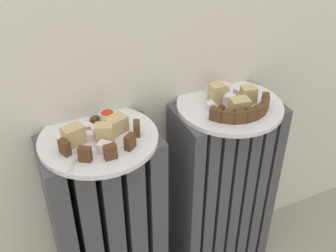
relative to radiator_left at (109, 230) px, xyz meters
name	(u,v)px	position (x,y,z in m)	size (l,w,h in m)	color
radiator_left	(109,230)	(0.00, 0.00, 0.00)	(0.29, 0.16, 0.59)	#47474C
radiator_right	(221,193)	(0.35, 0.00, 0.00)	(0.29, 0.16, 0.59)	#47474C
plate_left	(98,139)	(0.00, 0.00, 0.30)	(0.27, 0.27, 0.01)	white
plate_right	(230,106)	(0.35, 0.00, 0.30)	(0.27, 0.27, 0.01)	white
dark_cake_slice_left_0	(65,147)	(-0.08, -0.03, 0.33)	(0.03, 0.01, 0.03)	#56351E
dark_cake_slice_left_1	(85,154)	(-0.05, -0.07, 0.33)	(0.03, 0.01, 0.03)	#56351E
dark_cake_slice_left_2	(110,152)	(0.00, -0.09, 0.33)	(0.03, 0.01, 0.03)	#56351E
dark_cake_slice_left_3	(130,142)	(0.05, -0.07, 0.33)	(0.03, 0.01, 0.03)	#56351E
dark_cake_slice_left_4	(137,128)	(0.08, -0.03, 0.33)	(0.03, 0.01, 0.03)	#56351E
marble_cake_slice_left_0	(105,134)	(0.01, -0.03, 0.33)	(0.04, 0.03, 0.05)	tan
marble_cake_slice_left_1	(116,124)	(0.05, 0.00, 0.33)	(0.05, 0.04, 0.04)	tan
marble_cake_slice_left_2	(74,135)	(-0.05, 0.00, 0.33)	(0.05, 0.03, 0.04)	tan
turkish_delight_left_0	(89,136)	(-0.02, 0.00, 0.32)	(0.02, 0.02, 0.02)	white
turkish_delight_left_1	(87,128)	(-0.02, 0.03, 0.32)	(0.02, 0.02, 0.02)	white
turkish_delight_left_2	(96,130)	(0.00, 0.01, 0.32)	(0.02, 0.02, 0.02)	white
turkish_delight_left_3	(104,148)	(0.00, -0.06, 0.32)	(0.02, 0.02, 0.02)	white
medjool_date_left_0	(95,119)	(0.01, 0.06, 0.32)	(0.03, 0.02, 0.02)	#4C2814
medjool_date_left_1	(75,126)	(-0.04, 0.05, 0.32)	(0.02, 0.02, 0.02)	#4C2814
jam_bowl_left	(108,116)	(0.04, 0.05, 0.32)	(0.04, 0.04, 0.02)	white
dark_cake_slice_right_0	(216,114)	(0.28, -0.05, 0.33)	(0.03, 0.02, 0.03)	#56351E
dark_cake_slice_right_1	(228,117)	(0.30, -0.07, 0.33)	(0.03, 0.02, 0.03)	#56351E
dark_cake_slice_right_2	(240,117)	(0.32, -0.08, 0.33)	(0.03, 0.02, 0.03)	#56351E
dark_cake_slice_right_3	(251,115)	(0.35, -0.09, 0.33)	(0.03, 0.02, 0.03)	#56351E
dark_cake_slice_right_4	(259,111)	(0.38, -0.08, 0.33)	(0.03, 0.02, 0.03)	#56351E
dark_cake_slice_right_5	(264,106)	(0.40, -0.07, 0.33)	(0.03, 0.02, 0.03)	#56351E
dark_cake_slice_right_6	(266,100)	(0.42, -0.05, 0.33)	(0.03, 0.02, 0.03)	#56351E
marble_cake_slice_right_0	(248,95)	(0.39, -0.01, 0.33)	(0.04, 0.03, 0.04)	tan
marble_cake_slice_right_1	(239,106)	(0.35, -0.04, 0.33)	(0.05, 0.04, 0.04)	tan
marble_cake_slice_right_2	(217,93)	(0.32, 0.02, 0.33)	(0.04, 0.03, 0.05)	tan
turkish_delight_right_0	(224,88)	(0.36, 0.06, 0.32)	(0.03, 0.03, 0.03)	white
turkish_delight_right_1	(229,100)	(0.35, 0.00, 0.32)	(0.03, 0.03, 0.03)	white
turkish_delight_right_2	(239,92)	(0.39, 0.03, 0.32)	(0.02, 0.02, 0.02)	white
turkish_delight_right_3	(210,106)	(0.29, 0.00, 0.32)	(0.02, 0.02, 0.02)	white
medjool_date_right_0	(247,91)	(0.42, 0.03, 0.32)	(0.02, 0.02, 0.01)	#4C2814
medjool_date_right_1	(222,108)	(0.31, -0.02, 0.32)	(0.02, 0.02, 0.02)	#4C2814
medjool_date_right_2	(229,96)	(0.36, 0.03, 0.32)	(0.02, 0.02, 0.02)	#4C2814
jam_bowl_right	(214,91)	(0.33, 0.06, 0.32)	(0.04, 0.04, 0.02)	white
fork	(76,159)	(-0.07, -0.06, 0.31)	(0.06, 0.09, 0.00)	silver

